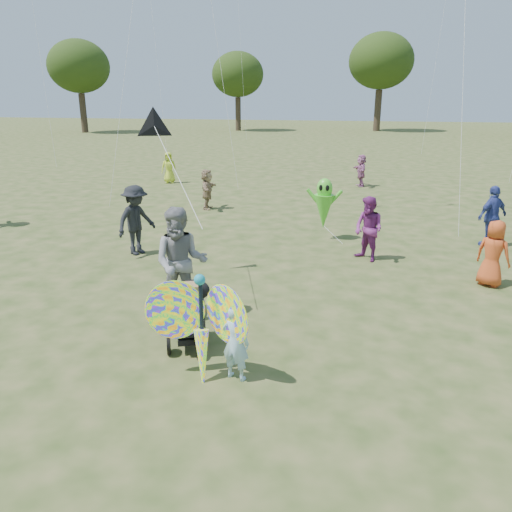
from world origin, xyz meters
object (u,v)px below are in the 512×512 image
at_px(child_girl, 236,342).
at_px(crowd_c, 492,216).
at_px(crowd_a, 493,253).
at_px(crowd_e, 369,229).
at_px(adult_man, 181,263).
at_px(crowd_g, 169,168).
at_px(crowd_d, 207,189).
at_px(alien_kite, 324,206).
at_px(crowd_j, 361,170).
at_px(jogging_stroller, 191,310).
at_px(butterfly_kite, 201,326).
at_px(crowd_b, 136,220).

xyz_separation_m(child_girl, crowd_c, (4.96, 8.04, 0.25)).
relative_size(child_girl, crowd_c, 0.70).
xyz_separation_m(crowd_a, crowd_c, (0.61, 3.21, 0.11)).
distance_m(child_girl, crowd_a, 6.50).
distance_m(child_girl, crowd_e, 6.26).
bearing_deg(crowd_a, crowd_e, 8.09).
xyz_separation_m(adult_man, crowd_e, (3.28, 4.10, -0.23)).
bearing_deg(crowd_g, crowd_d, -71.51).
distance_m(adult_man, alien_kite, 6.15).
height_order(adult_man, crowd_j, adult_man).
height_order(crowd_c, alien_kite, alien_kite).
distance_m(crowd_d, crowd_g, 6.15).
height_order(crowd_a, jogging_stroller, crowd_a).
xyz_separation_m(crowd_g, jogging_stroller, (6.55, -14.97, -0.10)).
bearing_deg(child_girl, crowd_g, -50.34).
distance_m(crowd_e, jogging_stroller, 5.85).
distance_m(adult_man, butterfly_kite, 2.23).
xyz_separation_m(crowd_g, alien_kite, (8.01, -8.09, 0.26)).
xyz_separation_m(crowd_e, jogging_stroller, (-2.72, -5.17, -0.18)).
distance_m(child_girl, jogging_stroller, 1.29).
bearing_deg(crowd_e, crowd_a, 17.71).
bearing_deg(child_girl, crowd_b, -38.08).
distance_m(crowd_d, crowd_e, 7.45).
relative_size(crowd_a, butterfly_kite, 0.82).
xyz_separation_m(child_girl, adult_man, (-1.54, 1.91, 0.45)).
height_order(crowd_a, crowd_g, crowd_a).
bearing_deg(crowd_j, crowd_b, -40.62).
relative_size(crowd_d, crowd_j, 1.01).
height_order(child_girl, adult_man, adult_man).
xyz_separation_m(crowd_c, crowd_g, (-12.49, 7.77, -0.11)).
bearing_deg(jogging_stroller, crowd_a, 15.26).
bearing_deg(crowd_d, butterfly_kite, -168.62).
distance_m(crowd_d, crowd_j, 8.05).
height_order(child_girl, alien_kite, alien_kite).
relative_size(jogging_stroller, alien_kite, 0.65).
bearing_deg(crowd_c, crowd_a, 41.77).
relative_size(crowd_b, crowd_d, 1.24).
distance_m(crowd_a, jogging_stroller, 6.66).
xyz_separation_m(child_girl, crowd_g, (-7.53, 15.81, 0.14)).
height_order(crowd_a, crowd_b, crowd_b).
distance_m(crowd_b, butterfly_kite, 6.36).
distance_m(crowd_e, alien_kite, 2.13).
xyz_separation_m(adult_man, jogging_stroller, (0.56, -1.07, -0.41)).
height_order(crowd_j, jogging_stroller, crowd_j).
bearing_deg(adult_man, crowd_j, 65.56).
height_order(crowd_g, crowd_j, crowd_g).
relative_size(crowd_e, alien_kite, 0.92).
relative_size(adult_man, crowd_b, 1.15).
relative_size(crowd_b, crowd_c, 1.08).
bearing_deg(crowd_j, crowd_d, -56.82).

